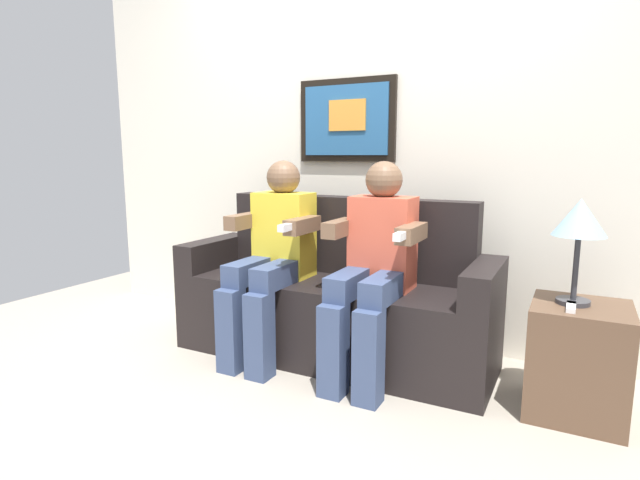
% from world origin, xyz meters
% --- Properties ---
extents(ground_plane, '(5.43, 5.43, 0.00)m').
position_xyz_m(ground_plane, '(0.00, 0.00, 0.00)').
color(ground_plane, '#9E9384').
extents(back_wall_assembly, '(4.18, 0.10, 2.60)m').
position_xyz_m(back_wall_assembly, '(-0.00, 0.76, 1.30)').
color(back_wall_assembly, silver).
rests_on(back_wall_assembly, ground_plane).
extents(couch, '(1.78, 0.58, 0.90)m').
position_xyz_m(couch, '(0.00, 0.33, 0.31)').
color(couch, black).
rests_on(couch, ground_plane).
extents(person_on_left, '(0.46, 0.56, 1.11)m').
position_xyz_m(person_on_left, '(-0.30, 0.16, 0.61)').
color(person_on_left, yellow).
rests_on(person_on_left, ground_plane).
extents(person_on_right, '(0.46, 0.56, 1.11)m').
position_xyz_m(person_on_right, '(0.30, 0.16, 0.61)').
color(person_on_right, '#D8593F').
rests_on(person_on_right, ground_plane).
extents(side_table_right, '(0.40, 0.40, 0.50)m').
position_xyz_m(side_table_right, '(1.24, 0.22, 0.25)').
color(side_table_right, brown).
rests_on(side_table_right, ground_plane).
extents(table_lamp, '(0.22, 0.22, 0.46)m').
position_xyz_m(table_lamp, '(1.20, 0.23, 0.86)').
color(table_lamp, '#333338').
rests_on(table_lamp, side_table_right).
extents(spare_remote_on_table, '(0.04, 0.13, 0.02)m').
position_xyz_m(spare_remote_on_table, '(1.20, 0.13, 0.51)').
color(spare_remote_on_table, white).
rests_on(spare_remote_on_table, side_table_right).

